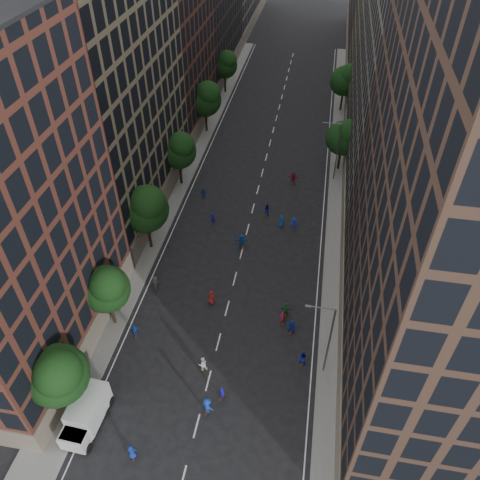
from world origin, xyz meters
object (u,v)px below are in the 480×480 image
Objects in this scene: skater_0 at (132,452)px; streetlamp_near at (327,337)px; skater_1 at (222,393)px; streetlamp_far at (336,149)px; skater_2 at (302,358)px; cargo_van at (86,414)px.

streetlamp_near is at bearing -165.04° from skater_0.
streetlamp_far is at bearing -79.98° from skater_1.
streetlamp_far is 38.68m from skater_1.
skater_1 is 0.85× the size of skater_2.
skater_2 is at bearing -93.29° from streetlamp_far.
cargo_van is 20.12m from skater_2.
streetlamp_near is at bearing -130.02° from skater_1.
skater_1 is (-8.74, -4.42, -4.41)m from streetlamp_near.
cargo_van is 11.82m from skater_1.
skater_1 is (10.92, 4.46, -0.75)m from cargo_van.
skater_0 reaches higher than skater_1.
skater_0 is 0.92× the size of skater_2.
cargo_van reaches higher than skater_0.
skater_2 reaches higher than skater_0.
cargo_van is at bearing 34.43° from skater_2.
streetlamp_near reaches higher than cargo_van.
streetlamp_far is at bearing 67.43° from cargo_van.
skater_1 is at bearing -153.18° from streetlamp_near.
skater_1 is at bearing 24.77° from cargo_van.
skater_1 is 8.45m from skater_2.
skater_1 is (6.14, 6.58, -0.06)m from skater_0.
skater_2 is (17.79, 9.37, -0.62)m from cargo_van.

